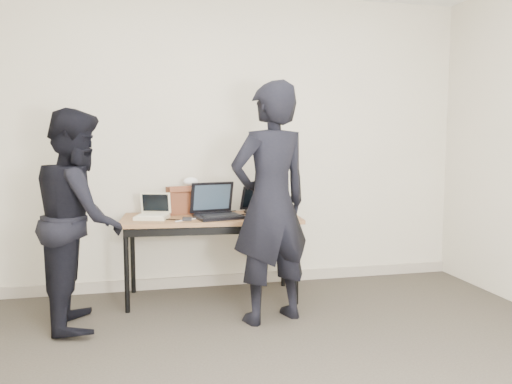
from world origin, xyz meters
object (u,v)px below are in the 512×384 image
object	(u,v)px
laptop_beige	(153,213)
laptop_right	(263,206)
person_observer	(79,218)
equipment_box	(277,204)
desk	(211,223)
laptop_center	(216,209)
person_typist	(271,203)
leather_satchel	(188,199)

from	to	relation	value
laptop_beige	laptop_right	xyz separation A→B (m)	(0.98, 0.13, 0.01)
person_observer	laptop_right	bearing A→B (deg)	-75.52
laptop_right	equipment_box	size ratio (longest dim) A/B	1.65
desk	laptop_right	xyz separation A→B (m)	(0.49, 0.15, 0.11)
laptop_beige	laptop_right	distance (m)	0.99
laptop_center	person_observer	world-z (taller)	person_observer
person_typist	desk	bearing A→B (deg)	-76.96
desk	laptop_right	distance (m)	0.52
desk	leather_satchel	xyz separation A→B (m)	(-0.18, 0.23, 0.19)
person_typist	laptop_right	bearing A→B (deg)	-116.84
laptop_center	person_observer	xyz separation A→B (m)	(-1.07, -0.33, 0.01)
desk	leather_satchel	world-z (taller)	leather_satchel
leather_satchel	person_typist	world-z (taller)	person_typist
laptop_beige	person_observer	xyz separation A→B (m)	(-0.54, -0.39, 0.04)
laptop_right	leather_satchel	bearing A→B (deg)	154.59
desk	laptop_center	bearing A→B (deg)	-42.36
desk	laptop_beige	world-z (taller)	laptop_beige
laptop_right	equipment_box	bearing A→B (deg)	-1.67
desk	person_typist	bearing A→B (deg)	-55.09
laptop_right	person_typist	size ratio (longest dim) A/B	0.23
laptop_center	person_observer	size ratio (longest dim) A/B	0.28
equipment_box	desk	bearing A→B (deg)	-163.08
laptop_center	leather_satchel	bearing A→B (deg)	117.07
laptop_center	leather_satchel	distance (m)	0.35
laptop_center	person_typist	bearing A→B (deg)	-72.04
desk	person_typist	world-z (taller)	person_typist
leather_satchel	equipment_box	bearing A→B (deg)	-12.29
laptop_center	desk	bearing A→B (deg)	121.79
person_typist	laptop_beige	bearing A→B (deg)	-54.29
laptop_center	laptop_right	bearing A→B (deg)	11.00
leather_satchel	equipment_box	xyz separation A→B (m)	(0.81, -0.04, -0.06)
laptop_center	person_typist	world-z (taller)	person_typist
laptop_right	laptop_center	bearing A→B (deg)	-175.72
desk	laptop_beige	bearing A→B (deg)	-178.05
leather_satchel	person_observer	distance (m)	1.04
laptop_beige	person_observer	distance (m)	0.66
equipment_box	person_typist	distance (m)	0.86
laptop_right	leather_satchel	world-z (taller)	leather_satchel
desk	laptop_right	world-z (taller)	laptop_right
person_observer	laptop_beige	bearing A→B (deg)	-58.64
laptop_beige	person_typist	world-z (taller)	person_typist
laptop_beige	desk	bearing A→B (deg)	14.46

